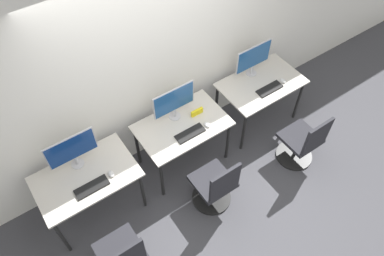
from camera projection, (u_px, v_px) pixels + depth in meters
name	position (u px, v px, depth m)	size (l,w,h in m)	color
ground_plane	(198.00, 177.00, 4.83)	(20.00, 20.00, 0.00)	#3D3D42
wall_back	(158.00, 60.00, 4.15)	(12.00, 0.05, 2.80)	silver
desk_left	(87.00, 180.00, 4.05)	(1.08, 0.69, 0.73)	#BCB7AD
monitor_left	(72.00, 150.00, 3.88)	(0.54, 0.14, 0.45)	#B2B2B7
keyboard_left	(92.00, 187.00, 3.89)	(0.36, 0.14, 0.02)	black
mouse_left	(111.00, 174.00, 3.99)	(0.06, 0.09, 0.03)	silver
desk_center	(182.00, 129.00, 4.49)	(1.08, 0.69, 0.73)	#BCB7AD
monitor_center	(174.00, 101.00, 4.30)	(0.54, 0.14, 0.45)	#B2B2B7
keyboard_center	(190.00, 133.00, 4.33)	(0.36, 0.14, 0.02)	black
mouse_center	(207.00, 125.00, 4.41)	(0.06, 0.09, 0.03)	silver
office_chair_center	(215.00, 187.00, 4.34)	(0.48, 0.48, 0.87)	black
desk_right	(261.00, 87.00, 4.93)	(1.08, 0.69, 0.73)	#BCB7AD
monitor_right	(254.00, 58.00, 4.77)	(0.54, 0.14, 0.45)	#B2B2B7
keyboard_right	(270.00, 89.00, 4.78)	(0.36, 0.14, 0.02)	black
mouse_right	(283.00, 81.00, 4.87)	(0.06, 0.09, 0.03)	silver
office_chair_right	(302.00, 143.00, 4.73)	(0.48, 0.48, 0.87)	black
placard_center	(197.00, 112.00, 4.50)	(0.16, 0.03, 0.08)	yellow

